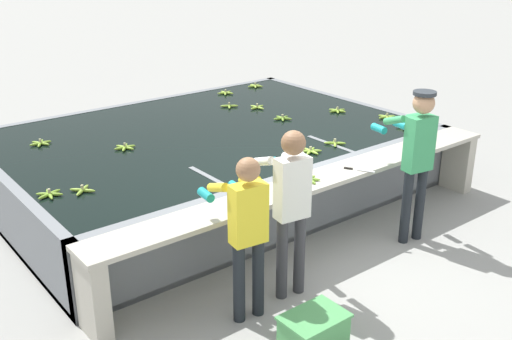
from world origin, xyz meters
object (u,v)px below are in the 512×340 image
banana_bunch_floating_13 (387,117)px  banana_bunch_floating_8 (311,151)px  banana_bunch_ledge_0 (307,179)px  banana_bunch_floating_7 (335,143)px  banana_bunch_floating_2 (41,143)px  banana_bunch_floating_9 (229,106)px  banana_bunch_floating_11 (406,126)px  knife_0 (428,140)px  worker_2 (417,151)px  banana_bunch_floating_6 (82,190)px  banana_bunch_floating_12 (49,194)px  crate (314,332)px  banana_bunch_floating_1 (283,118)px  banana_bunch_floating_4 (125,147)px  banana_bunch_floating_5 (257,107)px  banana_bunch_floating_10 (337,111)px  banana_bunch_floating_3 (255,86)px  worker_1 (290,199)px  banana_bunch_floating_0 (226,93)px  worker_0 (246,225)px  knife_1 (355,169)px

banana_bunch_floating_13 → banana_bunch_floating_8: bearing=-168.1°
banana_bunch_ledge_0 → banana_bunch_floating_7: bearing=31.8°
banana_bunch_floating_2 → banana_bunch_floating_9: (2.92, -0.03, 0.00)m
banana_bunch_floating_11 → banana_bunch_floating_9: bearing=118.4°
banana_bunch_floating_13 → knife_0: bearing=-111.8°
worker_2 → banana_bunch_floating_6: size_ratio=7.67×
banana_bunch_floating_2 → banana_bunch_floating_9: bearing=-0.6°
banana_bunch_floating_12 → crate: banana_bunch_floating_12 is taller
banana_bunch_floating_1 → banana_bunch_floating_12: 3.68m
worker_2 → banana_bunch_floating_1: size_ratio=6.35×
banana_bunch_floating_4 → banana_bunch_floating_11: 3.80m
banana_bunch_floating_4 → crate: (-0.06, -3.51, -0.68)m
banana_bunch_floating_4 → banana_bunch_floating_5: bearing=10.3°
banana_bunch_floating_12 → banana_bunch_floating_13: same height
banana_bunch_floating_8 → banana_bunch_floating_9: bearing=79.2°
banana_bunch_floating_2 → banana_bunch_floating_6: (-0.19, -1.76, 0.00)m
banana_bunch_floating_10 → banana_bunch_floating_11: (0.16, -1.16, 0.00)m
worker_2 → banana_bunch_floating_8: bearing=110.5°
banana_bunch_floating_8 → banana_bunch_ledge_0: (-0.66, -0.66, 0.00)m
banana_bunch_floating_8 → banana_bunch_floating_13: bearing=11.9°
worker_2 → banana_bunch_floating_13: (1.43, 1.61, -0.24)m
worker_2 → banana_bunch_floating_3: worker_2 is taller
banana_bunch_floating_6 → banana_bunch_floating_11: bearing=-8.4°
worker_1 → banana_bunch_floating_2: size_ratio=6.00×
worker_1 → banana_bunch_ledge_0: worker_1 is taller
crate → banana_bunch_floating_5: bearing=57.6°
banana_bunch_floating_4 → banana_bunch_floating_10: 3.31m
worker_2 → banana_bunch_floating_0: 4.25m
banana_bunch_floating_4 → crate: 3.57m
worker_0 → worker_2: bearing=0.8°
worker_2 → banana_bunch_floating_11: (1.27, 1.14, -0.24)m
banana_bunch_floating_8 → banana_bunch_floating_13: same height
worker_0 → banana_bunch_floating_10: worker_0 is taller
worker_1 → banana_bunch_floating_0: worker_1 is taller
worker_0 → banana_bunch_floating_11: (3.66, 1.17, -0.09)m
banana_bunch_floating_11 → banana_bunch_ledge_0: size_ratio=1.01×
banana_bunch_floating_8 → banana_bunch_floating_10: size_ratio=1.00×
banana_bunch_ledge_0 → banana_bunch_floating_11: bearing=13.7°
knife_1 → crate: bearing=-145.0°
worker_2 → banana_bunch_floating_5: bearing=85.0°
banana_bunch_floating_1 → banana_bunch_floating_2: (-3.13, 1.05, -0.00)m
banana_bunch_floating_4 → banana_bunch_floating_9: same height
banana_bunch_floating_6 → banana_bunch_floating_13: (4.56, -0.18, -0.00)m
worker_0 → banana_bunch_ledge_0: (1.28, 0.59, -0.08)m
banana_bunch_floating_7 → knife_0: 1.22m
banana_bunch_floating_10 → banana_bunch_floating_11: size_ratio=1.00×
banana_bunch_floating_0 → knife_1: bearing=-103.3°
worker_0 → banana_bunch_floating_12: worker_0 is taller
worker_0 → banana_bunch_floating_7: bearing=28.1°
banana_bunch_floating_2 → crate: 4.42m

